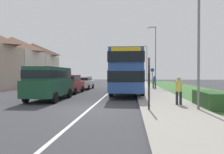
% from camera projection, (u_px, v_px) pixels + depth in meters
% --- Properties ---
extents(ground_plane, '(120.00, 120.00, 0.00)m').
position_uv_depth(ground_plane, '(89.00, 109.00, 10.74)').
color(ground_plane, '#38383D').
extents(lane_marking_centre, '(0.14, 60.00, 0.01)m').
position_uv_depth(lane_marking_centre, '(107.00, 94.00, 18.70)').
color(lane_marking_centre, silver).
rests_on(lane_marking_centre, ground_plane).
extents(pavement_near_side, '(3.20, 68.00, 0.12)m').
position_uv_depth(pavement_near_side, '(157.00, 97.00, 16.33)').
color(pavement_near_side, gray).
rests_on(pavement_near_side, ground_plane).
extents(grass_verge_seaward, '(6.00, 68.00, 0.08)m').
position_uv_depth(grass_verge_seaward, '(215.00, 97.00, 15.94)').
color(grass_verge_seaward, '#3D6B33').
rests_on(grass_verge_seaward, ground_plane).
extents(roadside_hedge, '(1.10, 2.86, 0.90)m').
position_uv_depth(roadside_hedge, '(211.00, 100.00, 10.93)').
color(roadside_hedge, '#2D5128').
rests_on(roadside_hedge, ground_plane).
extents(double_decker_bus, '(2.80, 11.55, 3.70)m').
position_uv_depth(double_decker_bus, '(127.00, 71.00, 19.77)').
color(double_decker_bus, '#284C93').
rests_on(double_decker_bus, ground_plane).
extents(parked_van_dark_green, '(2.11, 4.90, 2.29)m').
position_uv_depth(parked_van_dark_green, '(50.00, 81.00, 14.59)').
color(parked_van_dark_green, '#19472D').
rests_on(parked_van_dark_green, ground_plane).
extents(parked_car_red, '(2.01, 4.47, 1.74)m').
position_uv_depth(parked_car_red, '(69.00, 83.00, 19.83)').
color(parked_car_red, '#B21E1E').
rests_on(parked_car_red, ground_plane).
extents(parked_car_white, '(1.89, 4.31, 1.55)m').
position_uv_depth(parked_car_white, '(84.00, 82.00, 25.18)').
color(parked_car_white, silver).
rests_on(parked_car_white, ground_plane).
extents(pedestrian_at_stop, '(0.34, 0.34, 1.67)m').
position_uv_depth(pedestrian_at_stop, '(179.00, 89.00, 11.60)').
color(pedestrian_at_stop, '#23232D').
rests_on(pedestrian_at_stop, ground_plane).
extents(pedestrian_walking_away, '(0.34, 0.34, 1.67)m').
position_uv_depth(pedestrian_walking_away, '(155.00, 81.00, 24.78)').
color(pedestrian_walking_away, '#23232D').
rests_on(pedestrian_walking_away, ground_plane).
extents(bus_stop_sign, '(0.09, 0.52, 2.60)m').
position_uv_depth(bus_stop_sign, '(149.00, 80.00, 9.98)').
color(bus_stop_sign, black).
rests_on(bus_stop_sign, ground_plane).
extents(cycle_route_sign, '(0.44, 0.08, 2.52)m').
position_uv_depth(cycle_route_sign, '(152.00, 77.00, 24.78)').
color(cycle_route_sign, slate).
rests_on(cycle_route_sign, ground_plane).
extents(street_lamp_near, '(1.14, 0.20, 8.35)m').
position_uv_depth(street_lamp_near, '(197.00, 13.00, 10.05)').
color(street_lamp_near, slate).
rests_on(street_lamp_near, ground_plane).
extents(street_lamp_mid, '(1.14, 0.20, 7.95)m').
position_uv_depth(street_lamp_mid, '(155.00, 53.00, 27.15)').
color(street_lamp_mid, slate).
rests_on(street_lamp_mid, ground_plane).
extents(street_lamp_far, '(1.14, 0.20, 7.73)m').
position_uv_depth(street_lamp_far, '(146.00, 62.00, 43.95)').
color(street_lamp_far, slate).
rests_on(street_lamp_far, ground_plane).
extents(house_terrace_far_side, '(7.19, 19.30, 7.20)m').
position_uv_depth(house_terrace_far_side, '(12.00, 62.00, 30.06)').
color(house_terrace_far_side, tan).
rests_on(house_terrace_far_side, ground_plane).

